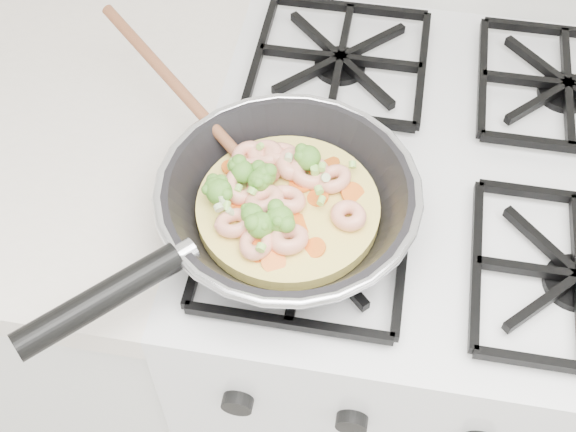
# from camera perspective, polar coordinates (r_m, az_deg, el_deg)

# --- Properties ---
(stove) EXTENTS (0.60, 0.60, 0.92)m
(stove) POSITION_cam_1_polar(r_m,az_deg,el_deg) (1.33, 8.43, -8.65)
(stove) COLOR white
(stove) RESTS_ON ground
(skillet) EXTENTS (0.41, 0.46, 0.10)m
(skillet) POSITION_cam_1_polar(r_m,az_deg,el_deg) (0.84, -0.49, 1.05)
(skillet) COLOR black
(skillet) RESTS_ON stove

